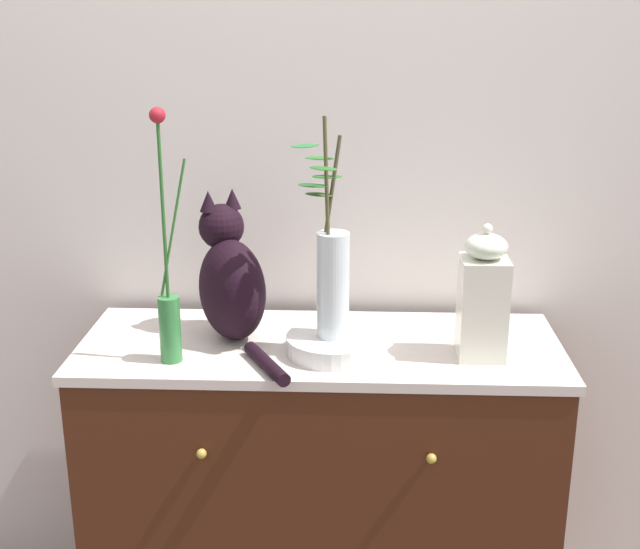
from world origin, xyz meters
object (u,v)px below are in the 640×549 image
Objects in this scene: vase_slim_green at (169,303)px; jar_lidded_porcelain at (483,298)px; sideboard at (320,488)px; cat_sitting at (231,281)px; vase_glass_clear at (332,277)px; bowl_porcelain at (333,344)px.

jar_lidded_porcelain is at bearing 4.48° from vase_slim_green.
cat_sitting reaches higher than sideboard.
sideboard is at bearing 170.42° from jar_lidded_porcelain.
vase_glass_clear is at bearing 179.54° from jar_lidded_porcelain.
bowl_porcelain is 0.43× the size of vase_glass_clear.
jar_lidded_porcelain is at bearing -9.13° from cat_sitting.
jar_lidded_porcelain is (0.36, -0.00, -0.05)m from vase_glass_clear.
cat_sitting is at bearing 171.67° from sideboard.
jar_lidded_porcelain reaches higher than sideboard.
vase_slim_green reaches higher than vase_glass_clear.
vase_glass_clear reaches higher than cat_sitting.
cat_sitting is 0.62m from jar_lidded_porcelain.
cat_sitting reaches higher than jar_lidded_porcelain.
cat_sitting is at bearing 159.54° from bowl_porcelain.
vase_slim_green is 0.39m from vase_glass_clear.
sideboard is at bearing 116.48° from vase_glass_clear.
vase_glass_clear is (0.03, -0.06, 0.61)m from sideboard.
jar_lidded_porcelain is (0.73, 0.06, 0.00)m from vase_slim_green.
vase_glass_clear reaches higher than jar_lidded_porcelain.
vase_slim_green is at bearing -175.52° from jar_lidded_porcelain.
jar_lidded_porcelain is at bearing -0.36° from bowl_porcelain.
vase_slim_green is at bearing -171.07° from bowl_porcelain.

